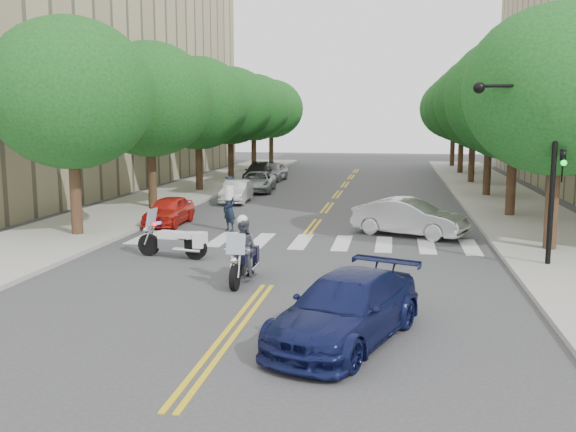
% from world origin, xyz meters
% --- Properties ---
extents(ground, '(140.00, 140.00, 0.00)m').
position_xyz_m(ground, '(0.00, 0.00, 0.00)').
color(ground, '#38383A').
rests_on(ground, ground).
extents(sidewalk_left, '(5.00, 60.00, 0.15)m').
position_xyz_m(sidewalk_left, '(-9.50, 22.00, 0.07)').
color(sidewalk_left, '#9E9991').
rests_on(sidewalk_left, ground).
extents(sidewalk_right, '(5.00, 60.00, 0.15)m').
position_xyz_m(sidewalk_right, '(9.50, 22.00, 0.07)').
color(sidewalk_right, '#9E9991').
rests_on(sidewalk_right, ground).
extents(tree_l_0, '(6.40, 6.40, 8.45)m').
position_xyz_m(tree_l_0, '(-8.80, 6.00, 5.55)').
color(tree_l_0, '#382316').
rests_on(tree_l_0, ground).
extents(tree_l_1, '(6.40, 6.40, 8.45)m').
position_xyz_m(tree_l_1, '(-8.80, 14.00, 5.55)').
color(tree_l_1, '#382316').
rests_on(tree_l_1, ground).
extents(tree_l_2, '(6.40, 6.40, 8.45)m').
position_xyz_m(tree_l_2, '(-8.80, 22.00, 5.55)').
color(tree_l_2, '#382316').
rests_on(tree_l_2, ground).
extents(tree_l_3, '(6.40, 6.40, 8.45)m').
position_xyz_m(tree_l_3, '(-8.80, 30.00, 5.55)').
color(tree_l_3, '#382316').
rests_on(tree_l_3, ground).
extents(tree_l_4, '(6.40, 6.40, 8.45)m').
position_xyz_m(tree_l_4, '(-8.80, 38.00, 5.55)').
color(tree_l_4, '#382316').
rests_on(tree_l_4, ground).
extents(tree_l_5, '(6.40, 6.40, 8.45)m').
position_xyz_m(tree_l_5, '(-8.80, 46.00, 5.55)').
color(tree_l_5, '#382316').
rests_on(tree_l_5, ground).
extents(tree_r_0, '(6.40, 6.40, 8.45)m').
position_xyz_m(tree_r_0, '(8.80, 6.00, 5.55)').
color(tree_r_0, '#382316').
rests_on(tree_r_0, ground).
extents(tree_r_1, '(6.40, 6.40, 8.45)m').
position_xyz_m(tree_r_1, '(8.80, 14.00, 5.55)').
color(tree_r_1, '#382316').
rests_on(tree_r_1, ground).
extents(tree_r_2, '(6.40, 6.40, 8.45)m').
position_xyz_m(tree_r_2, '(8.80, 22.00, 5.55)').
color(tree_r_2, '#382316').
rests_on(tree_r_2, ground).
extents(tree_r_3, '(6.40, 6.40, 8.45)m').
position_xyz_m(tree_r_3, '(8.80, 30.00, 5.55)').
color(tree_r_3, '#382316').
rests_on(tree_r_3, ground).
extents(tree_r_4, '(6.40, 6.40, 8.45)m').
position_xyz_m(tree_r_4, '(8.80, 38.00, 5.55)').
color(tree_r_4, '#382316').
rests_on(tree_r_4, ground).
extents(tree_r_5, '(6.40, 6.40, 8.45)m').
position_xyz_m(tree_r_5, '(8.80, 46.00, 5.55)').
color(tree_r_5, '#382316').
rests_on(tree_r_5, ground).
extents(traffic_signal_pole, '(2.82, 0.42, 6.00)m').
position_xyz_m(traffic_signal_pole, '(7.72, 3.50, 3.72)').
color(traffic_signal_pole, black).
rests_on(traffic_signal_pole, ground).
extents(motorcycle_police, '(0.81, 2.39, 1.95)m').
position_xyz_m(motorcycle_police, '(-0.76, 0.32, 0.87)').
color(motorcycle_police, black).
rests_on(motorcycle_police, ground).
extents(motorcycle_parked, '(2.52, 0.84, 1.63)m').
position_xyz_m(motorcycle_parked, '(-3.66, 3.04, 0.57)').
color(motorcycle_parked, black).
rests_on(motorcycle_parked, ground).
extents(officer_standing, '(0.79, 0.73, 1.82)m').
position_xyz_m(officer_standing, '(-3.27, 8.40, 0.91)').
color(officer_standing, black).
rests_on(officer_standing, ground).
extents(convertible, '(4.74, 3.21, 1.48)m').
position_xyz_m(convertible, '(4.04, 8.50, 0.74)').
color(convertible, '#B8B7B9').
rests_on(convertible, ground).
extents(sedan_blue, '(3.52, 5.19, 1.40)m').
position_xyz_m(sedan_blue, '(2.50, -4.16, 0.70)').
color(sedan_blue, '#101643').
rests_on(sedan_blue, ground).
extents(parked_car_a, '(1.52, 3.69, 1.25)m').
position_xyz_m(parked_car_a, '(-6.30, 9.50, 0.63)').
color(parked_car_a, red).
rests_on(parked_car_a, ground).
extents(parked_car_b, '(1.50, 3.79, 1.23)m').
position_xyz_m(parked_car_b, '(-5.20, 17.27, 0.61)').
color(parked_car_b, silver).
rests_on(parked_car_b, ground).
extents(parked_car_c, '(2.53, 4.78, 1.28)m').
position_xyz_m(parked_car_c, '(-5.20, 22.60, 0.64)').
color(parked_car_c, '#96999C').
rests_on(parked_car_c, ground).
extents(parked_car_d, '(2.43, 5.06, 1.42)m').
position_xyz_m(parked_car_d, '(-6.30, 28.50, 0.71)').
color(parked_car_d, black).
rests_on(parked_car_d, ground).
extents(parked_car_e, '(1.85, 4.18, 1.40)m').
position_xyz_m(parked_car_e, '(-5.54, 29.93, 0.70)').
color(parked_car_e, '#949499').
rests_on(parked_car_e, ground).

